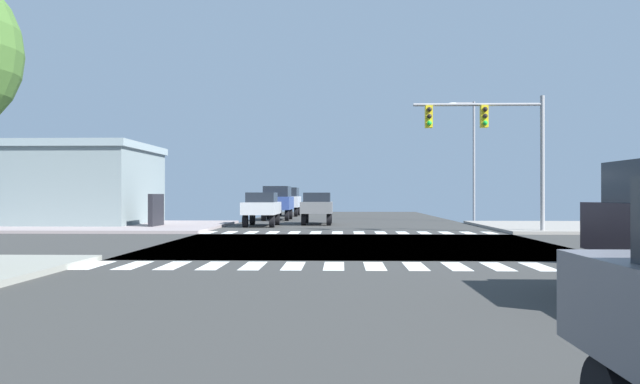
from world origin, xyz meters
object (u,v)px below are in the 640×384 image
street_lamp (470,150)px  traffic_signal_mast (491,132)px  sedan_outer_3 (262,206)px  suv_queued_2 (277,200)px  bank_building (30,185)px  suv_farside_1 (288,199)px  sedan_nearside_1 (317,205)px

street_lamp → traffic_signal_mast: bearing=-96.8°
traffic_signal_mast → sedan_outer_3: (-11.27, 6.52, -3.50)m
traffic_signal_mast → suv_queued_2: 19.59m
street_lamp → suv_queued_2: size_ratio=1.71×
bank_building → sedan_outer_3: (13.36, -0.53, -1.21)m
traffic_signal_mast → suv_farside_1: traffic_signal_mast is taller
sedan_nearside_1 → suv_farside_1: bearing=-79.1°
traffic_signal_mast → sedan_nearside_1: size_ratio=1.46×
suv_queued_2 → sedan_outer_3: (0.00, -9.18, -0.28)m
street_lamp → sedan_outer_3: street_lamp is taller
street_lamp → suv_queued_2: bearing=170.8°
street_lamp → suv_farside_1: street_lamp is taller
sedan_nearside_1 → traffic_signal_mast: bearing=132.7°
bank_building → sedan_nearside_1: bearing=6.7°
suv_farside_1 → suv_queued_2: 8.81m
traffic_signal_mast → street_lamp: street_lamp is taller
suv_queued_2 → traffic_signal_mast: bearing=125.7°
street_lamp → suv_farside_1: bearing=139.8°
bank_building → sedan_outer_3: bank_building is taller
bank_building → suv_queued_2: size_ratio=3.28×
bank_building → street_lamp: bearing=14.0°
bank_building → sedan_nearside_1: size_ratio=3.51×
traffic_signal_mast → sedan_nearside_1: (-8.27, 8.98, -3.50)m
suv_farside_1 → suv_queued_2: same height
traffic_signal_mast → suv_queued_2: traffic_signal_mast is taller
sedan_nearside_1 → suv_farside_1: 15.82m
traffic_signal_mast → bank_building: bearing=164.0°
sedan_outer_3 → suv_farside_1: bearing=-90.0°
street_lamp → bank_building: 27.16m
traffic_signal_mast → street_lamp: 13.70m
street_lamp → suv_queued_2: (-12.89, 2.10, -3.33)m
sedan_nearside_1 → sedan_outer_3: 3.88m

